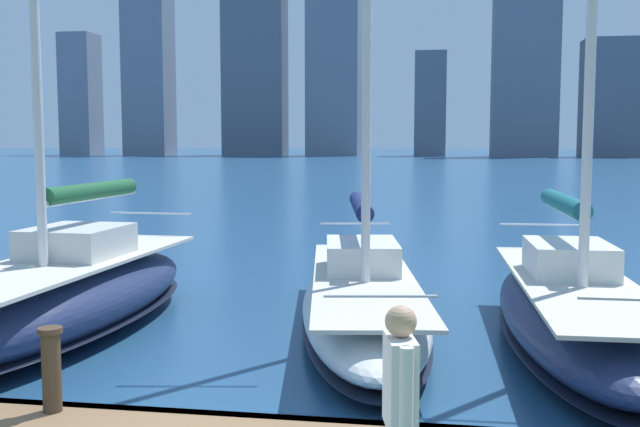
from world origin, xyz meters
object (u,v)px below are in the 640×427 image
Objects in this scene: person_white_shirt at (400,398)px; mooring_post at (51,368)px; sailboat_navy at (363,296)px; sailboat_forest at (65,292)px; sailboat_teal at (573,308)px.

person_white_shirt is 1.88× the size of mooring_post.
sailboat_navy reaches higher than mooring_post.
sailboat_forest reaches higher than sailboat_navy.
sailboat_navy is 11.73× the size of mooring_post.
person_white_shirt is 4.28m from mooring_post.
sailboat_teal is at bearing -108.36° from person_white_shirt.
sailboat_forest is 5.77m from mooring_post.
person_white_shirt is (-1.10, 8.26, 1.01)m from sailboat_navy.
sailboat_teal is 0.98× the size of sailboat_navy.
mooring_post is at bearing 67.05° from sailboat_navy.
sailboat_forest reaches higher than sailboat_teal.
sailboat_navy reaches higher than person_white_shirt.
sailboat_teal is 8.85m from sailboat_forest.
person_white_shirt is (2.48, 7.48, 0.94)m from sailboat_teal.
sailboat_teal is 0.95× the size of sailboat_forest.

